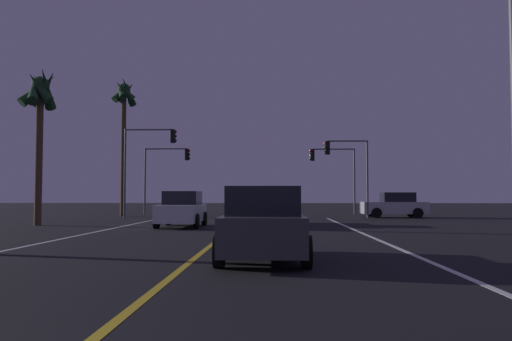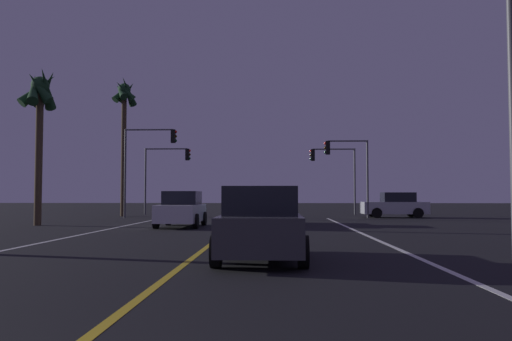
{
  "view_description": "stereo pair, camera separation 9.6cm",
  "coord_description": "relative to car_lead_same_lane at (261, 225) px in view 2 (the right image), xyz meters",
  "views": [
    {
      "loc": [
        1.87,
        -1.96,
        1.5
      ],
      "look_at": [
        0.82,
        29.83,
        3.03
      ],
      "focal_mm": 36.44,
      "sensor_mm": 36.0,
      "label": 1
    },
    {
      "loc": [
        1.97,
        -1.96,
        1.5
      ],
      "look_at": [
        0.82,
        29.83,
        3.03
      ],
      "focal_mm": 36.44,
      "sensor_mm": 36.0,
      "label": 2
    }
  ],
  "objects": [
    {
      "name": "lane_edge_right",
      "position": [
        3.76,
        2.99,
        -0.82
      ],
      "size": [
        0.16,
        38.15,
        0.01
      ],
      "primitive_type": "cube",
      "color": "silver",
      "rests_on": "ground"
    },
    {
      "name": "lane_edge_left",
      "position": [
        -7.06,
        2.99,
        -0.82
      ],
      "size": [
        0.16,
        38.15,
        0.01
      ],
      "primitive_type": "cube",
      "color": "silver",
      "rests_on": "ground"
    },
    {
      "name": "lane_center_divider",
      "position": [
        -1.65,
        2.99,
        -0.82
      ],
      "size": [
        0.16,
        38.15,
        0.01
      ],
      "primitive_type": "cube",
      "color": "gold",
      "rests_on": "ground"
    },
    {
      "name": "car_lead_same_lane",
      "position": [
        0.0,
        0.0,
        0.0
      ],
      "size": [
        2.02,
        4.3,
        1.7
      ],
      "rotation": [
        0.0,
        0.0,
        1.57
      ],
      "color": "black",
      "rests_on": "ground"
    },
    {
      "name": "car_crossing_side",
      "position": [
        8.46,
        23.42,
        0.0
      ],
      "size": [
        4.3,
        2.02,
        1.7
      ],
      "rotation": [
        0.0,
        0.0,
        3.14
      ],
      "color": "black",
      "rests_on": "ground"
    },
    {
      "name": "car_oncoming",
      "position": [
        -4.13,
        12.61,
        0.0
      ],
      "size": [
        2.02,
        4.3,
        1.7
      ],
      "rotation": [
        0.0,
        0.0,
        -1.57
      ],
      "color": "black",
      "rests_on": "ground"
    },
    {
      "name": "car_ahead_far",
      "position": [
        0.01,
        14.89,
        0.0
      ],
      "size": [
        2.02,
        4.3,
        1.7
      ],
      "rotation": [
        0.0,
        0.0,
        1.57
      ],
      "color": "black",
      "rests_on": "ground"
    },
    {
      "name": "traffic_light_near_right",
      "position": [
        5.07,
        22.57,
        3.03
      ],
      "size": [
        2.95,
        0.36,
        5.17
      ],
      "rotation": [
        0.0,
        0.0,
        3.14
      ],
      "color": "#4C4C51",
      "rests_on": "ground"
    },
    {
      "name": "traffic_light_near_left",
      "position": [
        -8.15,
        22.57,
        3.61
      ],
      "size": [
        3.58,
        0.36,
        5.99
      ],
      "color": "#4C4C51",
      "rests_on": "ground"
    },
    {
      "name": "traffic_light_far_right",
      "position": [
        4.76,
        28.07,
        3.02
      ],
      "size": [
        3.53,
        0.36,
        5.12
      ],
      "rotation": [
        0.0,
        0.0,
        3.14
      ],
      "color": "#4C4C51",
      "rests_on": "ground"
    },
    {
      "name": "traffic_light_far_left",
      "position": [
        -8.03,
        28.07,
        3.07
      ],
      "size": [
        3.61,
        0.36,
        5.18
      ],
      "color": "#4C4C51",
      "rests_on": "ground"
    },
    {
      "name": "street_lamp_right_near",
      "position": [
        5.44,
        0.26,
        4.22
      ],
      "size": [
        2.11,
        0.44,
        7.94
      ],
      "rotation": [
        0.0,
        0.0,
        3.14
      ],
      "color": "#4C4C51",
      "rests_on": "ground"
    },
    {
      "name": "palm_tree_left_mid",
      "position": [
        -11.51,
        13.52,
        5.48
      ],
      "size": [
        2.18,
        2.29,
        7.94
      ],
      "color": "#473826",
      "rests_on": "ground"
    },
    {
      "name": "palm_tree_left_far",
      "position": [
        -10.57,
        24.91,
        7.11
      ],
      "size": [
        1.92,
        2.06,
        10.07
      ],
      "color": "#473826",
      "rests_on": "ground"
    }
  ]
}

